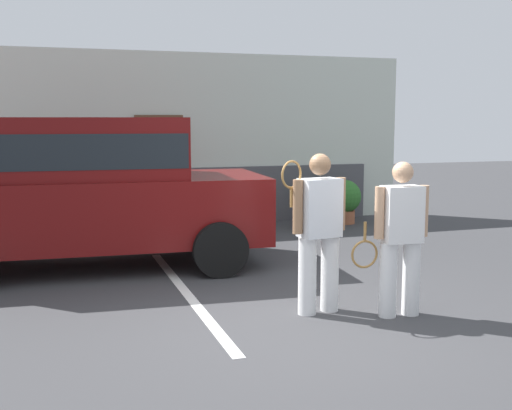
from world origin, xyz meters
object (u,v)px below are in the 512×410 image
object	(u,v)px
tennis_player_woman	(400,237)
tennis_player_man	(319,230)
parked_suv	(86,185)
potted_plant_secondary	(344,199)
potted_plant_by_porch	(315,202)

from	to	relation	value
tennis_player_woman	tennis_player_man	bearing A→B (deg)	-22.88
parked_suv	potted_plant_secondary	bearing A→B (deg)	28.65
tennis_player_man	potted_plant_by_porch	distance (m)	5.22
potted_plant_by_porch	parked_suv	bearing A→B (deg)	-155.24
tennis_player_woman	potted_plant_by_porch	size ratio (longest dim) A/B	1.74
tennis_player_woman	potted_plant_secondary	size ratio (longest dim) A/B	1.87
tennis_player_woman	potted_plant_secondary	distance (m)	5.95
parked_suv	tennis_player_woman	bearing A→B (deg)	-44.19
tennis_player_man	potted_plant_by_porch	bearing A→B (deg)	-121.33
tennis_player_man	tennis_player_woman	size ratio (longest dim) A/B	1.05
parked_suv	tennis_player_woman	size ratio (longest dim) A/B	2.94
potted_plant_by_porch	potted_plant_secondary	xyz separation A→B (m)	(0.80, 0.40, -0.04)
parked_suv	potted_plant_by_porch	bearing A→B (deg)	28.33
tennis_player_man	potted_plant_secondary	world-z (taller)	tennis_player_man
parked_suv	tennis_player_man	bearing A→B (deg)	-49.17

